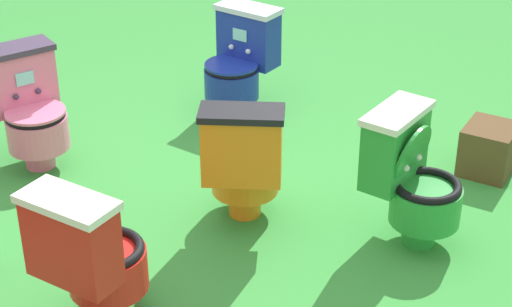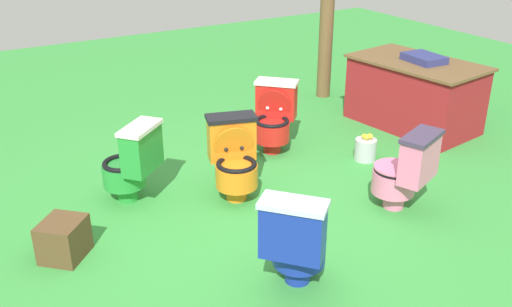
# 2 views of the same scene
# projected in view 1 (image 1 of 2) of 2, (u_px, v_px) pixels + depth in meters

# --- Properties ---
(ground) EXTENTS (14.00, 14.00, 0.00)m
(ground) POSITION_uv_depth(u_px,v_px,m) (222.00, 185.00, 5.08)
(ground) COLOR green
(toilet_red) EXTENTS (0.63, 0.63, 0.73)m
(toilet_red) POSITION_uv_depth(u_px,v_px,m) (91.00, 255.00, 3.81)
(toilet_red) COLOR red
(toilet_red) RESTS_ON ground
(toilet_pink) EXTENTS (0.60, 0.55, 0.73)m
(toilet_pink) POSITION_uv_depth(u_px,v_px,m) (29.00, 107.00, 5.16)
(toilet_pink) COLOR pink
(toilet_pink) RESTS_ON ground
(toilet_green) EXTENTS (0.64, 0.63, 0.73)m
(toilet_green) POSITION_uv_depth(u_px,v_px,m) (411.00, 177.00, 4.42)
(toilet_green) COLOR green
(toilet_green) RESTS_ON ground
(toilet_blue) EXTENTS (0.63, 0.63, 0.73)m
(toilet_blue) POSITION_uv_depth(u_px,v_px,m) (239.00, 61.00, 5.80)
(toilet_blue) COLOR #192D9E
(toilet_blue) RESTS_ON ground
(toilet_orange) EXTENTS (0.59, 0.53, 0.73)m
(toilet_orange) POSITION_uv_depth(u_px,v_px,m) (244.00, 161.00, 4.57)
(toilet_orange) COLOR orange
(toilet_orange) RESTS_ON ground
(small_crate) EXTENTS (0.44, 0.44, 0.30)m
(small_crate) POSITION_uv_depth(u_px,v_px,m) (489.00, 149.00, 5.16)
(small_crate) COLOR brown
(small_crate) RESTS_ON ground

